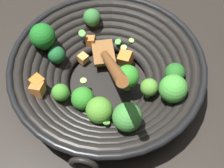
{
  "coord_description": "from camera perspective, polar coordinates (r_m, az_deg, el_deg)",
  "views": [
    {
      "loc": [
        -0.11,
        0.38,
        0.63
      ],
      "look_at": [
        -0.01,
        0.01,
        0.03
      ],
      "focal_mm": 51.4,
      "sensor_mm": 36.0,
      "label": 1
    }
  ],
  "objects": [
    {
      "name": "ground_plane",
      "position": [
        0.74,
        -0.82,
        -0.13
      ],
      "size": [
        4.0,
        4.0,
        0.0
      ],
      "primitive_type": "plane",
      "color": "#28231E"
    },
    {
      "name": "wok",
      "position": [
        0.69,
        -0.88,
        2.26
      ],
      "size": [
        0.42,
        0.46,
        0.28
      ],
      "color": "black",
      "rests_on": "ground"
    }
  ]
}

